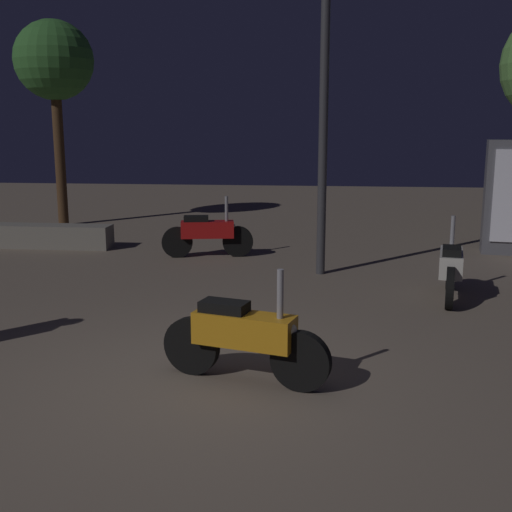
{
  "coord_description": "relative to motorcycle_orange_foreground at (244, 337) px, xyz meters",
  "views": [
    {
      "loc": [
        1.21,
        -5.45,
        2.36
      ],
      "look_at": [
        0.49,
        1.14,
        1.0
      ],
      "focal_mm": 44.79,
      "sensor_mm": 36.0,
      "label": 1
    }
  ],
  "objects": [
    {
      "name": "planter_wall_low",
      "position": [
        -4.77,
        6.24,
        -0.21
      ],
      "size": [
        2.69,
        0.5,
        0.45
      ],
      "color": "gray",
      "rests_on": "ground_plane"
    },
    {
      "name": "streetlamp_near",
      "position": [
        0.67,
        4.55,
        3.16
      ],
      "size": [
        0.36,
        0.36,
        5.77
      ],
      "color": "#38383D",
      "rests_on": "ground_plane"
    },
    {
      "name": "ground_plane",
      "position": [
        -0.48,
        -0.14,
        -0.44
      ],
      "size": [
        40.0,
        40.0,
        0.0
      ],
      "primitive_type": "plane",
      "color": "#756656"
    },
    {
      "name": "motorcycle_orange_foreground",
      "position": [
        0.0,
        0.0,
        0.0
      ],
      "size": [
        1.63,
        0.54,
        1.11
      ],
      "rotation": [
        0.0,
        0.0,
        -0.27
      ],
      "color": "black",
      "rests_on": "ground_plane"
    },
    {
      "name": "motorcycle_white_parked_right",
      "position": [
        2.46,
        3.22,
        0.0
      ],
      "size": [
        0.47,
        1.65,
        1.11
      ],
      "rotation": [
        0.0,
        0.0,
        1.39
      ],
      "color": "black",
      "rests_on": "ground_plane"
    },
    {
      "name": "motorcycle_red_parked_left",
      "position": [
        -1.4,
        5.67,
        0.0
      ],
      "size": [
        1.65,
        0.47,
        1.11
      ],
      "rotation": [
        0.0,
        0.0,
        0.18
      ],
      "color": "black",
      "rests_on": "ground_plane"
    },
    {
      "name": "tree_center_bg",
      "position": [
        -5.54,
        9.04,
        3.32
      ],
      "size": [
        1.81,
        1.81,
        4.73
      ],
      "color": "#4C331E",
      "rests_on": "ground_plane"
    }
  ]
}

